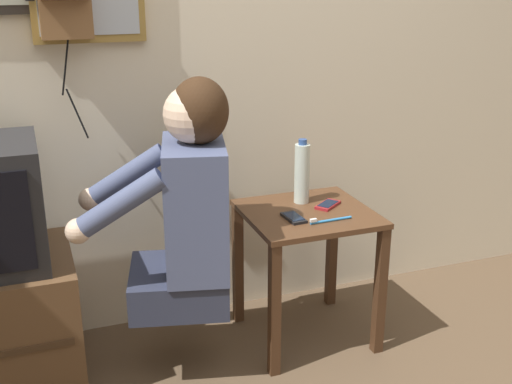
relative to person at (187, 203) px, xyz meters
name	(u,v)px	position (x,y,z in m)	size (l,w,h in m)	color
wall_back	(176,26)	(0.09, 0.45, 0.59)	(6.80, 0.05, 2.55)	beige
side_table	(307,239)	(0.51, 0.06, -0.24)	(0.50, 0.48, 0.57)	#51331E
person	(187,203)	(0.00, 0.00, 0.00)	(0.62, 0.49, 0.85)	#2D3347
cell_phone_held	(294,218)	(0.42, 0.00, -0.11)	(0.07, 0.13, 0.01)	black
cell_phone_spare	(328,205)	(0.61, 0.08, -0.11)	(0.14, 0.12, 0.01)	maroon
water_bottle	(302,173)	(0.53, 0.17, 0.01)	(0.06, 0.06, 0.27)	silver
toothbrush	(328,220)	(0.54, -0.07, -0.11)	(0.18, 0.02, 0.02)	#338CD8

